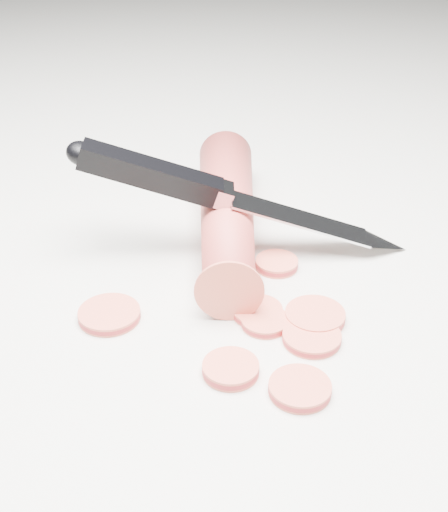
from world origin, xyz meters
name	(u,v)px	position (x,y,z in m)	size (l,w,h in m)	color
ground	(205,267)	(0.00, 0.00, 0.00)	(2.40, 2.40, 0.00)	silver
carrot	(227,212)	(0.03, 0.03, 0.02)	(0.04, 0.04, 0.21)	#BD322F
carrot_slice_0	(109,315)	(-0.08, -0.04, 0.00)	(0.04, 0.04, 0.01)	#DC543E
carrot_slice_1	(265,322)	(0.02, -0.08, 0.00)	(0.03, 0.03, 0.01)	#DC543E
carrot_slice_2	(315,316)	(0.05, -0.08, 0.00)	(0.04, 0.04, 0.01)	#DC543E
carrot_slice_3	(231,369)	(-0.02, -0.11, 0.00)	(0.03, 0.03, 0.01)	#DC543E
carrot_slice_4	(277,264)	(0.05, -0.02, 0.00)	(0.03, 0.03, 0.01)	#DC543E
carrot_slice_5	(257,311)	(0.02, -0.07, 0.00)	(0.03, 0.03, 0.01)	#DC543E
carrot_slice_6	(300,388)	(0.01, -0.14, 0.00)	(0.04, 0.04, 0.01)	#DC543E
carrot_slice_7	(312,337)	(0.04, -0.10, 0.00)	(0.04, 0.04, 0.01)	#DC543E
kitchen_knife	(243,196)	(0.03, 0.01, 0.05)	(0.25, 0.11, 0.09)	#B8BABF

